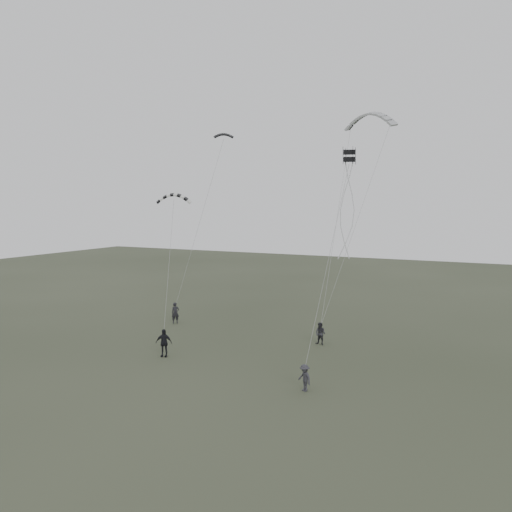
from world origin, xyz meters
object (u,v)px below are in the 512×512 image
at_px(flyer_left, 175,313).
at_px(kite_box, 349,156).
at_px(flyer_far, 305,378).
at_px(kite_pale_large, 370,114).
at_px(flyer_center, 164,343).
at_px(kite_dark_small, 224,134).
at_px(kite_striped, 174,195).
at_px(flyer_right, 320,334).

height_order(flyer_left, kite_box, kite_box).
distance_m(flyer_far, kite_pale_large, 23.50).
bearing_deg(flyer_center, kite_dark_small, 75.86).
bearing_deg(kite_box, kite_dark_small, 130.03).
bearing_deg(flyer_center, flyer_far, -30.78).
distance_m(flyer_left, flyer_far, 19.07).
bearing_deg(flyer_left, kite_striped, -98.98).
bearing_deg(kite_box, kite_pale_large, 77.88).
xyz_separation_m(flyer_far, kite_dark_small, (-12.54, 12.95, 15.90)).
relative_size(kite_dark_small, kite_box, 2.26).
height_order(flyer_right, kite_dark_small, kite_dark_small).
relative_size(flyer_far, kite_striped, 0.59).
relative_size(kite_dark_small, kite_striped, 0.65).
bearing_deg(flyer_far, flyer_right, 135.87).
xyz_separation_m(flyer_left, flyer_right, (13.84, -0.87, -0.09)).
distance_m(flyer_right, kite_box, 13.84).
height_order(flyer_center, kite_striped, kite_striped).
height_order(flyer_far, kite_striped, kite_striped).
bearing_deg(flyer_left, flyer_right, -48.27).
relative_size(kite_pale_large, kite_striped, 1.66).
bearing_deg(kite_dark_small, flyer_far, -77.39).
distance_m(flyer_center, kite_pale_large, 24.59).
distance_m(kite_dark_small, kite_striped, 8.65).
distance_m(flyer_left, kite_dark_small, 16.35).
bearing_deg(kite_box, flyer_far, -120.44).
bearing_deg(kite_striped, flyer_right, -13.68).
height_order(flyer_left, kite_pale_large, kite_pale_large).
distance_m(flyer_right, kite_striped, 15.46).
height_order(flyer_left, kite_dark_small, kite_dark_small).
xyz_separation_m(kite_dark_small, kite_pale_large, (12.11, 3.05, 1.31)).
bearing_deg(flyer_right, flyer_far, -66.45).
bearing_deg(kite_pale_large, kite_dark_small, -154.10).
height_order(flyer_right, flyer_center, flyer_center).
bearing_deg(kite_box, kite_striped, 155.60).
relative_size(flyer_right, kite_striped, 0.64).
bearing_deg(flyer_right, flyer_center, -129.21).
height_order(flyer_left, flyer_center, flyer_center).
xyz_separation_m(kite_dark_small, kite_striped, (-0.62, -6.75, -5.37)).
xyz_separation_m(flyer_right, kite_box, (3.20, -4.44, 12.72)).
bearing_deg(flyer_far, flyer_left, 179.95).
xyz_separation_m(flyer_right, kite_dark_small, (-10.31, 3.56, 15.83)).
bearing_deg(flyer_far, kite_pale_large, 124.05).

